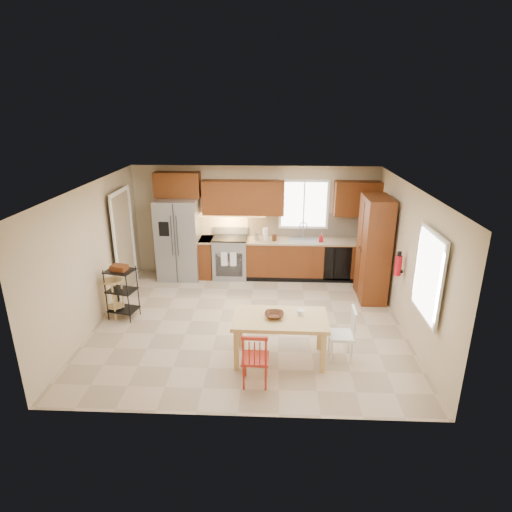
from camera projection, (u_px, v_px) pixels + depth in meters
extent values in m
plane|color=tan|center=(249.00, 322.00, 7.84)|extent=(5.50, 5.50, 0.00)
cube|color=silver|center=(248.00, 187.00, 7.00)|extent=(5.50, 5.00, 0.02)
cube|color=#CCB793|center=(255.00, 221.00, 9.77)|extent=(5.50, 0.02, 2.50)
cube|color=#CCB793|center=(236.00, 330.00, 5.07)|extent=(5.50, 0.02, 2.50)
cube|color=#CCB793|center=(93.00, 256.00, 7.53)|extent=(0.02, 5.00, 2.50)
cube|color=#CCB793|center=(409.00, 261.00, 7.31)|extent=(0.02, 5.00, 2.50)
cube|color=gray|center=(179.00, 239.00, 9.61)|extent=(0.92, 0.75, 1.82)
cube|color=gray|center=(230.00, 258.00, 9.77)|extent=(0.76, 0.63, 0.92)
cube|color=#622B12|center=(207.00, 257.00, 9.81)|extent=(0.30, 0.60, 0.90)
cube|color=#622B12|center=(311.00, 259.00, 9.71)|extent=(2.92, 0.60, 0.90)
cube|color=black|center=(338.00, 264.00, 9.41)|extent=(0.60, 0.02, 0.78)
cube|color=beige|center=(311.00, 225.00, 9.73)|extent=(2.92, 0.03, 0.55)
cube|color=#612A10|center=(177.00, 185.00, 9.39)|extent=(1.00, 0.35, 0.55)
cube|color=#612A10|center=(243.00, 198.00, 9.42)|extent=(1.80, 0.35, 0.75)
cube|color=#612A10|center=(357.00, 199.00, 9.32)|extent=(1.00, 0.35, 0.75)
cube|color=white|center=(304.00, 204.00, 9.57)|extent=(1.12, 0.04, 1.12)
cube|color=gray|center=(303.00, 242.00, 9.58)|extent=(0.62, 0.46, 0.16)
cube|color=#FFBF66|center=(230.00, 215.00, 9.55)|extent=(1.60, 0.30, 0.01)
imported|color=#AD0C17|center=(321.00, 238.00, 9.42)|extent=(0.09, 0.09, 0.19)
cylinder|color=white|center=(265.00, 234.00, 9.50)|extent=(0.12, 0.12, 0.28)
cylinder|color=gray|center=(256.00, 236.00, 9.53)|extent=(0.11, 0.11, 0.18)
cylinder|color=#4E2915|center=(274.00, 238.00, 9.49)|extent=(0.10, 0.10, 0.14)
cube|color=#622B12|center=(374.00, 249.00, 8.52)|extent=(0.50, 0.95, 2.10)
cylinder|color=#AD0C17|center=(398.00, 266.00, 7.51)|extent=(0.12, 0.12, 0.36)
cube|color=white|center=(429.00, 275.00, 6.16)|extent=(0.04, 1.02, 1.32)
cube|color=#8C7A59|center=(123.00, 244.00, 8.82)|extent=(0.04, 0.95, 2.10)
imported|color=#4E2915|center=(274.00, 318.00, 6.50)|extent=(0.30, 0.30, 0.07)
cylinder|color=white|center=(301.00, 314.00, 6.56)|extent=(0.10, 0.10, 0.11)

